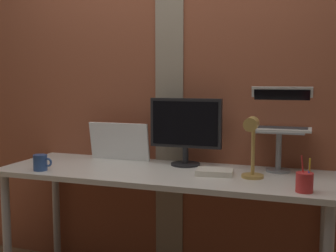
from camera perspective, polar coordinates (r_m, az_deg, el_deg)
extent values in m
cube|color=brown|center=(2.75, 1.37, 4.99)|extent=(3.28, 0.12, 2.45)
cube|color=gray|center=(2.70, 0.18, 4.97)|extent=(0.19, 0.01, 2.45)
cube|color=silver|center=(2.44, -0.76, -6.43)|extent=(1.92, 0.64, 0.03)
cylinder|color=#B2B2B7|center=(2.77, -20.99, -13.51)|extent=(0.05, 0.05, 0.73)
cylinder|color=#B2B2B7|center=(3.16, -14.91, -10.82)|extent=(0.05, 0.05, 0.73)
cylinder|color=#B2B2B7|center=(2.67, 20.39, -14.28)|extent=(0.05, 0.05, 0.73)
cylinder|color=black|center=(2.60, 2.38, -5.19)|extent=(0.18, 0.18, 0.01)
cylinder|color=black|center=(2.59, 2.39, -3.99)|extent=(0.04, 0.04, 0.10)
cube|color=black|center=(2.56, 2.41, 0.41)|extent=(0.44, 0.04, 0.30)
cube|color=black|center=(2.54, 2.28, 0.36)|extent=(0.41, 0.00, 0.26)
cylinder|color=gray|center=(2.50, 14.68, -5.85)|extent=(0.14, 0.14, 0.01)
cylinder|color=gray|center=(2.48, 14.76, -3.26)|extent=(0.03, 0.03, 0.22)
cube|color=gray|center=(2.47, 14.83, -0.66)|extent=(0.28, 0.22, 0.01)
cube|color=silver|center=(2.46, 14.84, -0.40)|extent=(0.35, 0.21, 0.01)
cube|color=#2D2D30|center=(2.48, 14.87, -0.19)|extent=(0.31, 0.12, 0.00)
cube|color=silver|center=(2.59, 15.14, 2.62)|extent=(0.35, 0.07, 0.23)
cube|color=black|center=(2.59, 15.13, 2.57)|extent=(0.32, 0.06, 0.20)
cube|color=white|center=(2.76, -6.65, -2.10)|extent=(0.41, 0.06, 0.25)
cylinder|color=tan|center=(2.32, 11.37, -6.67)|extent=(0.12, 0.12, 0.02)
cylinder|color=tan|center=(2.29, 11.46, -2.77)|extent=(0.02, 0.02, 0.30)
cylinder|color=tan|center=(2.19, 11.23, 0.27)|extent=(0.07, 0.11, 0.07)
cylinder|color=red|center=(2.08, 18.00, -7.28)|extent=(0.08, 0.08, 0.09)
cylinder|color=yellow|center=(2.08, 18.58, -6.20)|extent=(0.01, 0.03, 0.15)
cylinder|color=blue|center=(2.07, 18.53, -6.52)|extent=(0.01, 0.03, 0.13)
cylinder|color=red|center=(2.08, 17.84, -6.00)|extent=(0.03, 0.03, 0.16)
cylinder|color=#2D4C8C|center=(2.55, -16.91, -4.76)|extent=(0.08, 0.08, 0.09)
torus|color=#2D4C8C|center=(2.52, -15.96, -4.75)|extent=(0.05, 0.01, 0.05)
cube|color=silver|center=(2.36, 6.33, -6.21)|extent=(0.22, 0.16, 0.03)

